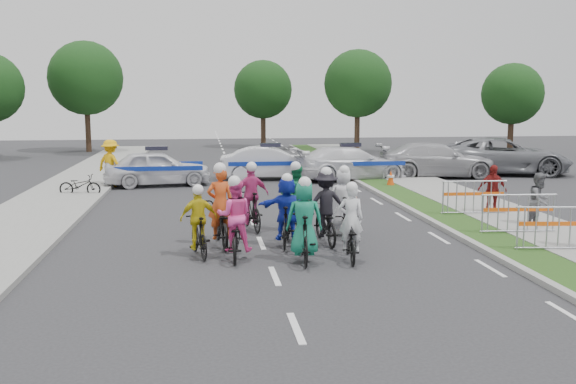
{
  "coord_description": "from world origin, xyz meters",
  "views": [
    {
      "loc": [
        -1.4,
        -12.53,
        3.57
      ],
      "look_at": [
        0.84,
        4.21,
        1.1
      ],
      "focal_mm": 40.0,
      "sensor_mm": 36.0,
      "label": 1
    }
  ],
  "objects": [
    {
      "name": "rider_4",
      "position": [
        1.58,
        2.82,
        0.74
      ],
      "size": [
        1.1,
        1.92,
        1.92
      ],
      "rotation": [
        0.0,
        0.0,
        3.2
      ],
      "color": "black",
      "rests_on": "ground"
    },
    {
      "name": "barrier_2",
      "position": [
        6.7,
        5.69,
        0.56
      ],
      "size": [
        2.02,
        0.6,
        1.12
      ],
      "primitive_type": null,
      "rotation": [
        0.0,
        0.0,
        -0.05
      ],
      "color": "#A5A8AD",
      "rests_on": "ground"
    },
    {
      "name": "cone_1",
      "position": [
        6.11,
        12.36,
        0.34
      ],
      "size": [
        0.4,
        0.4,
        0.7
      ],
      "color": "#F24C0C",
      "rests_on": "ground"
    },
    {
      "name": "tree_3",
      "position": [
        -9.0,
        32.0,
        4.89
      ],
      "size": [
        4.9,
        4.9,
        7.35
      ],
      "color": "#382619",
      "rests_on": "ground"
    },
    {
      "name": "barrier_1",
      "position": [
        6.7,
        2.92,
        0.56
      ],
      "size": [
        2.03,
        0.62,
        1.12
      ],
      "primitive_type": null,
      "rotation": [
        0.0,
        0.0,
        -0.06
      ],
      "color": "#A5A8AD",
      "rests_on": "ground"
    },
    {
      "name": "rider_2",
      "position": [
        -0.72,
        1.58,
        0.7
      ],
      "size": [
        0.83,
        1.89,
        1.89
      ],
      "rotation": [
        0.0,
        0.0,
        3.07
      ],
      "color": "black",
      "rests_on": "ground"
    },
    {
      "name": "rider_3",
      "position": [
        -1.52,
        1.85,
        0.65
      ],
      "size": [
        0.9,
        1.65,
        1.67
      ],
      "rotation": [
        0.0,
        0.0,
        3.35
      ],
      "color": "black",
      "rests_on": "ground"
    },
    {
      "name": "police_car_2",
      "position": [
        5.04,
        14.96,
        0.74
      ],
      "size": [
        5.36,
        2.9,
        1.48
      ],
      "primitive_type": "imported",
      "rotation": [
        0.0,
        0.0,
        1.74
      ],
      "color": "silver",
      "rests_on": "ground"
    },
    {
      "name": "tree_4",
      "position": [
        3.0,
        34.0,
        4.19
      ],
      "size": [
        4.2,
        4.2,
        6.3
      ],
      "color": "#382619",
      "rests_on": "ground"
    },
    {
      "name": "tree_2",
      "position": [
        18.0,
        26.0,
        3.83
      ],
      "size": [
        3.85,
        3.85,
        5.77
      ],
      "color": "#382619",
      "rests_on": "ground"
    },
    {
      "name": "sidewalk_right",
      "position": [
        7.6,
        5.0,
        0.07
      ],
      "size": [
        2.4,
        60.0,
        0.13
      ],
      "primitive_type": "cube",
      "color": "gray",
      "rests_on": "ground"
    },
    {
      "name": "rider_0",
      "position": [
        1.82,
        1.12,
        0.59
      ],
      "size": [
        0.83,
        1.8,
        1.77
      ],
      "rotation": [
        0.0,
        0.0,
        3.01
      ],
      "color": "black",
      "rests_on": "ground"
    },
    {
      "name": "rider_9",
      "position": [
        -0.11,
        4.64,
        0.73
      ],
      "size": [
        1.0,
        1.86,
        1.89
      ],
      "rotation": [
        0.0,
        0.0,
        3.32
      ],
      "color": "black",
      "rests_on": "ground"
    },
    {
      "name": "grass_strip",
      "position": [
        5.8,
        5.0,
        0.06
      ],
      "size": [
        1.2,
        60.0,
        0.11
      ],
      "primitive_type": "cube",
      "color": "#204315",
      "rests_on": "ground"
    },
    {
      "name": "sidewalk_left",
      "position": [
        -6.5,
        5.0,
        0.07
      ],
      "size": [
        3.0,
        60.0,
        0.13
      ],
      "primitive_type": "cube",
      "color": "gray",
      "rests_on": "ground"
    },
    {
      "name": "civilian_sedan",
      "position": [
        9.15,
        15.38,
        0.78
      ],
      "size": [
        5.58,
        2.68,
        1.57
      ],
      "primitive_type": "imported",
      "rotation": [
        0.0,
        0.0,
        1.48
      ],
      "color": "#ABAAAF",
      "rests_on": "ground"
    },
    {
      "name": "civilian_suv",
      "position": [
        12.64,
        16.06,
        0.87
      ],
      "size": [
        6.72,
        4.19,
        1.73
      ],
      "primitive_type": "imported",
      "rotation": [
        0.0,
        0.0,
        1.35
      ],
      "color": "slate",
      "rests_on": "ground"
    },
    {
      "name": "spectator_2",
      "position": [
        7.35,
        5.84,
        0.79
      ],
      "size": [
        0.93,
        0.4,
        1.57
      ],
      "primitive_type": "imported",
      "rotation": [
        0.0,
        0.0,
        -0.02
      ],
      "color": "maroon",
      "rests_on": "ground"
    },
    {
      "name": "rider_7",
      "position": [
        2.23,
        3.7,
        0.72
      ],
      "size": [
        0.82,
        1.81,
        1.86
      ],
      "rotation": [
        0.0,
        0.0,
        3.04
      ],
      "color": "black",
      "rests_on": "ground"
    },
    {
      "name": "parked_bike",
      "position": [
        -5.9,
        11.63,
        0.4
      ],
      "size": [
        1.61,
        0.78,
        0.81
      ],
      "primitive_type": "imported",
      "rotation": [
        0.0,
        0.0,
        1.41
      ],
      "color": "black",
      "rests_on": "ground"
    },
    {
      "name": "ground",
      "position": [
        0.0,
        0.0,
        0.0
      ],
      "size": [
        90.0,
        90.0,
        0.0
      ],
      "primitive_type": "plane",
      "color": "#28282B",
      "rests_on": "ground"
    },
    {
      "name": "barrier_0",
      "position": [
        6.7,
        0.99,
        0.56
      ],
      "size": [
        2.05,
        0.74,
        1.12
      ],
      "primitive_type": null,
      "rotation": [
        0.0,
        0.0,
        -0.12
      ],
      "color": "#A5A8AD",
      "rests_on": "ground"
    },
    {
      "name": "rider_5",
      "position": [
        0.59,
        2.6,
        0.76
      ],
      "size": [
        1.5,
        1.78,
        1.8
      ],
      "rotation": [
        0.0,
        0.0,
        2.94
      ],
      "color": "black",
      "rests_on": "ground"
    },
    {
      "name": "rider_1",
      "position": [
        0.77,
        1.04,
        0.74
      ],
      "size": [
        0.84,
        1.85,
        1.91
      ],
      "rotation": [
        0.0,
        0.0,
        3.06
      ],
      "color": "black",
      "rests_on": "ground"
    },
    {
      "name": "tree_1",
      "position": [
        9.0,
        30.0,
        4.54
      ],
      "size": [
        4.55,
        4.55,
        6.82
      ],
      "color": "#382619",
      "rests_on": "ground"
    },
    {
      "name": "spectator_1",
      "position": [
        7.78,
        3.83,
        0.78
      ],
      "size": [
        0.95,
        0.89,
        1.55
      ],
      "primitive_type": "imported",
      "rotation": [
        0.0,
        0.0,
        0.54
      ],
      "color": "#56575B",
      "rests_on": "ground"
    },
    {
      "name": "curb_right",
      "position": [
        5.1,
        5.0,
        0.06
      ],
      "size": [
        0.2,
        60.0,
        0.12
      ],
      "primitive_type": "cube",
      "color": "gray",
      "rests_on": "ground"
    },
    {
      "name": "police_car_1",
      "position": [
        1.57,
        15.62,
        0.72
      ],
      "size": [
        4.49,
        1.8,
        1.45
      ],
      "primitive_type": "imported",
      "rotation": [
        0.0,
        0.0,
        1.51
      ],
      "color": "silver",
      "rests_on": "ground"
    },
    {
      "name": "marshal_hiviz",
      "position": [
        -5.1,
        14.02,
        0.96
      ],
      "size": [
        1.43,
        1.29,
        1.92
      ],
      "primitive_type": "imported",
      "rotation": [
        0.0,
        0.0,
        2.55
      ],
      "color": "#EAA90C",
      "rests_on": "ground"
    },
    {
      "name": "rider_8",
      "position": [
        1.06,
        4.39,
        0.71
      ],
      "size": [
        0.8,
        1.87,
        1.91
      ],
      "rotation": [
        0.0,
        0.0,
        3.14
      ],
      "color": "black",
      "rests_on": "ground"
    },
    {
      "name": "cone_0",
      "position": [
        3.78,
        9.14,
        0.34
      ],
      "size": [
        0.4,
        0.4,
        0.7
      ],
      "color": "#F24C0C",
      "rests_on": "ground"
    },
    {
      "name": "police_car_0",
      "position": [
        -3.27,
        14.15,
        0.74
      ],
      "size": [
        4.54,
        2.41,
        1.47
      ],
      "primitive_type": "imported",
      "rotation": [
        0.0,
        0.0,
        1.73
      ],
      "color": "silver",
      "rests_on": "ground"
    },
    {
      "name": "rider_6",
      "position": [
        -1.0,
        2.89,
        0.67
      ],
      "size": [
        0.91,
        2.07,
        2.05
      ],
      "rotation": [
        0.0,
        0.0,
        3.25
      ],
      "color": "black",
      "rests_on": "ground"
    }
  ]
}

